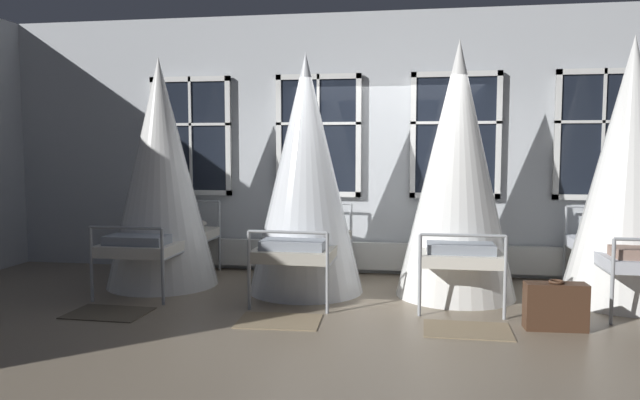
# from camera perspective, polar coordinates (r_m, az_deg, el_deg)

# --- Properties ---
(ground) EXTENTS (19.39, 19.39, 0.00)m
(ground) POSITION_cam_1_polar(r_m,az_deg,el_deg) (7.02, 5.62, -8.98)
(ground) COLOR gray
(back_wall_with_windows) EXTENTS (10.69, 0.10, 3.47)m
(back_wall_with_windows) POSITION_cam_1_polar(r_m,az_deg,el_deg) (8.07, 6.29, 5.27)
(back_wall_with_windows) COLOR silver
(back_wall_with_windows) RESTS_ON ground
(window_bank) EXTENTS (6.53, 0.10, 2.60)m
(window_bank) POSITION_cam_1_polar(r_m,az_deg,el_deg) (7.97, 6.20, 0.66)
(window_bank) COLOR black
(window_bank) RESTS_ON ground
(cot_first) EXTENTS (1.35, 1.89, 2.78)m
(cot_first) POSITION_cam_1_polar(r_m,az_deg,el_deg) (7.60, -14.89, 2.25)
(cot_first) COLOR #9EA3A8
(cot_first) RESTS_ON ground
(cot_second) EXTENTS (1.35, 1.90, 2.79)m
(cot_second) POSITION_cam_1_polar(r_m,az_deg,el_deg) (7.01, -1.36, 2.22)
(cot_second) COLOR #9EA3A8
(cot_second) RESTS_ON ground
(cot_third) EXTENTS (1.35, 1.89, 2.90)m
(cot_third) POSITION_cam_1_polar(r_m,az_deg,el_deg) (6.96, 12.92, 2.53)
(cot_third) COLOR #9EA3A8
(cot_third) RESTS_ON ground
(cot_fourth) EXTENTS (1.35, 1.89, 2.89)m
(cot_fourth) POSITION_cam_1_polar(r_m,az_deg,el_deg) (7.30, 27.34, 2.18)
(cot_fourth) COLOR #9EA3A8
(cot_fourth) RESTS_ON ground
(rug_first) EXTENTS (0.82, 0.58, 0.01)m
(rug_first) POSITION_cam_1_polar(r_m,az_deg,el_deg) (6.61, -19.49, -10.09)
(rug_first) COLOR brown
(rug_first) RESTS_ON ground
(rug_second) EXTENTS (0.83, 0.60, 0.01)m
(rug_second) POSITION_cam_1_polar(r_m,az_deg,el_deg) (5.98, -3.92, -11.41)
(rug_second) COLOR #8E7A5B
(rug_second) RESTS_ON ground
(rug_third) EXTENTS (0.81, 0.57, 0.01)m
(rug_third) POSITION_cam_1_polar(r_m,az_deg,el_deg) (5.85, 13.83, -11.91)
(rug_third) COLOR #8E7A5B
(rug_third) RESTS_ON ground
(suitcase_dark) EXTENTS (0.57, 0.24, 0.47)m
(suitcase_dark) POSITION_cam_1_polar(r_m,az_deg,el_deg) (6.07, 21.48, -9.37)
(suitcase_dark) COLOR #472D1E
(suitcase_dark) RESTS_ON ground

